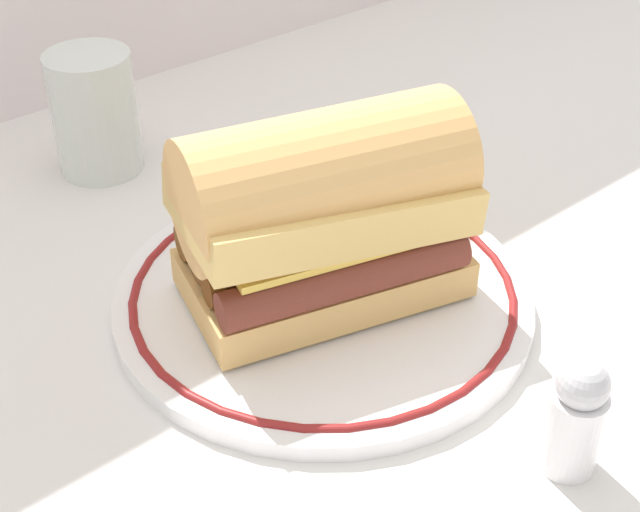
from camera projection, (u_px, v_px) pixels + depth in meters
ground_plane at (323, 305)px, 0.63m from camera, size 1.50×1.50×0.00m
plate at (320, 301)px, 0.62m from camera, size 0.28×0.28×0.01m
sausage_sandwich at (320, 213)px, 0.58m from camera, size 0.20×0.15×0.13m
drinking_glass at (96, 120)px, 0.76m from camera, size 0.07×0.07×0.10m
salt_shaker at (576, 417)px, 0.49m from camera, size 0.03×0.03×0.08m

